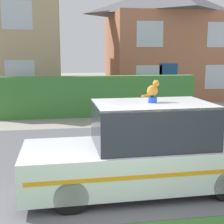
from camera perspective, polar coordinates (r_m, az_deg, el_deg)
road_strip at (r=8.03m, az=-2.09°, el=-8.19°), size 28.00×6.44×0.01m
garden_hedge at (r=13.01m, az=-2.43°, el=2.88°), size 8.15×0.52×1.70m
police_car at (r=5.99m, az=6.04°, el=-7.06°), size 4.47×1.66×1.79m
cat at (r=5.87m, az=7.52°, el=4.07°), size 0.37×0.28×0.32m
house_right at (r=19.75m, az=10.14°, el=12.66°), size 7.28×5.92×6.60m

